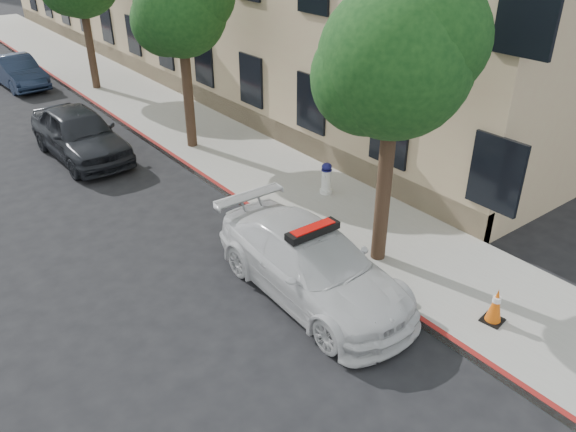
% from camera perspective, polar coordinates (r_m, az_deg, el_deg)
% --- Properties ---
extents(ground, '(120.00, 120.00, 0.00)m').
position_cam_1_polar(ground, '(11.95, -7.82, -5.16)').
color(ground, black).
rests_on(ground, ground).
extents(sidewalk, '(3.20, 50.00, 0.15)m').
position_cam_1_polar(sidewalk, '(21.54, -13.24, 10.39)').
color(sidewalk, gray).
rests_on(sidewalk, ground).
extents(curb_strip, '(0.12, 50.00, 0.15)m').
position_cam_1_polar(curb_strip, '(20.99, -17.05, 9.41)').
color(curb_strip, maroon).
rests_on(curb_strip, ground).
extents(tree_near, '(2.92, 2.82, 5.62)m').
position_cam_1_polar(tree_near, '(10.45, 11.04, 15.29)').
color(tree_near, black).
rests_on(tree_near, sidewalk).
extents(tree_mid, '(2.77, 2.64, 5.43)m').
position_cam_1_polar(tree_mid, '(16.78, -10.74, 19.94)').
color(tree_mid, black).
rests_on(tree_mid, sidewalk).
extents(police_car, '(1.98, 4.69, 1.50)m').
position_cam_1_polar(police_car, '(10.73, 2.45, -4.90)').
color(police_car, silver).
rests_on(police_car, ground).
extents(parked_car_mid, '(1.92, 4.48, 1.51)m').
position_cam_1_polar(parked_car_mid, '(17.90, -20.41, 7.87)').
color(parked_car_mid, black).
rests_on(parked_car_mid, ground).
extents(parked_car_far, '(1.59, 3.93, 1.27)m').
position_cam_1_polar(parked_car_far, '(26.55, -25.77, 13.06)').
color(parked_car_far, '#151F35').
rests_on(parked_car_far, ground).
extents(fire_hydrant, '(0.35, 0.32, 0.83)m').
position_cam_1_polar(fire_hydrant, '(14.39, 3.92, 3.81)').
color(fire_hydrant, silver).
rests_on(fire_hydrant, sidewalk).
extents(traffic_cone, '(0.41, 0.41, 0.69)m').
position_cam_1_polar(traffic_cone, '(10.64, 20.34, -8.52)').
color(traffic_cone, black).
rests_on(traffic_cone, sidewalk).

